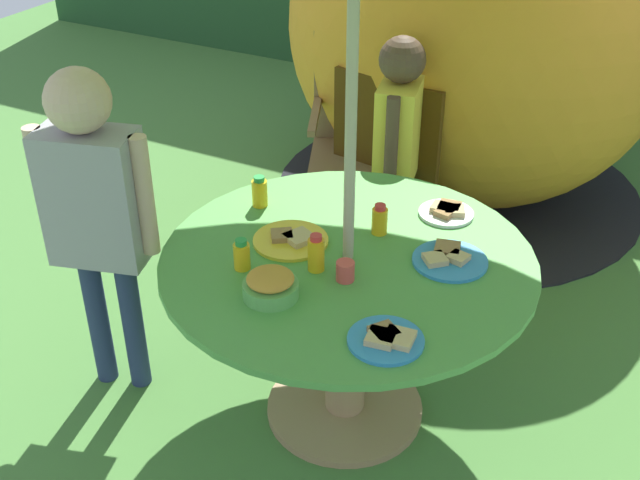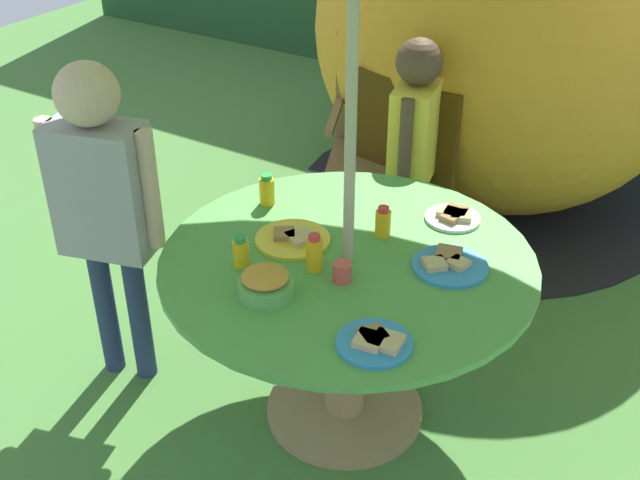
% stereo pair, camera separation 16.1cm
% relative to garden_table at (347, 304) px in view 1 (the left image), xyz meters
% --- Properties ---
extents(ground_plane, '(10.00, 10.00, 0.02)m').
position_rel_garden_table_xyz_m(ground_plane, '(0.00, 0.00, -0.50)').
color(ground_plane, '#477A38').
extents(garden_table, '(1.25, 1.25, 0.69)m').
position_rel_garden_table_xyz_m(garden_table, '(0.00, 0.00, 0.00)').
color(garden_table, tan).
rests_on(garden_table, ground_plane).
extents(wooden_chair, '(0.59, 0.59, 0.99)m').
position_rel_garden_table_xyz_m(wooden_chair, '(-0.53, 1.23, 0.05)').
color(wooden_chair, brown).
rests_on(wooden_chair, ground_plane).
extents(dome_tent, '(2.28, 2.28, 1.77)m').
position_rel_garden_table_xyz_m(dome_tent, '(-0.22, 1.86, 0.39)').
color(dome_tent, orange).
rests_on(dome_tent, ground_plane).
extents(child_in_yellow_shirt, '(0.22, 0.38, 1.14)m').
position_rel_garden_table_xyz_m(child_in_yellow_shirt, '(-0.21, 0.92, 0.23)').
color(child_in_yellow_shirt, navy).
rests_on(child_in_yellow_shirt, ground_plane).
extents(child_in_grey_shirt, '(0.42, 0.27, 1.27)m').
position_rel_garden_table_xyz_m(child_in_grey_shirt, '(-0.84, -0.24, 0.32)').
color(child_in_grey_shirt, navy).
rests_on(child_in_grey_shirt, ground_plane).
extents(snack_bowl, '(0.17, 0.17, 0.09)m').
position_rel_garden_table_xyz_m(snack_bowl, '(-0.11, -0.31, 0.23)').
color(snack_bowl, '#66B259').
rests_on(snack_bowl, garden_table).
extents(plate_mid_right, '(0.26, 0.26, 0.03)m').
position_rel_garden_table_xyz_m(plate_mid_right, '(-0.21, -0.01, 0.20)').
color(plate_mid_right, yellow).
rests_on(plate_mid_right, garden_table).
extents(plate_far_left, '(0.22, 0.22, 0.03)m').
position_rel_garden_table_xyz_m(plate_far_left, '(0.29, -0.35, 0.21)').
color(plate_far_left, '#338CD8').
rests_on(plate_far_left, garden_table).
extents(plate_near_left, '(0.25, 0.25, 0.03)m').
position_rel_garden_table_xyz_m(plate_near_left, '(0.30, 0.13, 0.20)').
color(plate_near_left, '#338CD8').
rests_on(plate_near_left, garden_table).
extents(plate_near_right, '(0.20, 0.20, 0.03)m').
position_rel_garden_table_xyz_m(plate_near_right, '(0.19, 0.41, 0.21)').
color(plate_near_right, white).
rests_on(plate_near_right, garden_table).
extents(juice_bottle_far_right, '(0.05, 0.05, 0.11)m').
position_rel_garden_table_xyz_m(juice_bottle_far_right, '(0.03, 0.19, 0.25)').
color(juice_bottle_far_right, yellow).
rests_on(juice_bottle_far_right, garden_table).
extents(juice_bottle_center_front, '(0.06, 0.06, 0.12)m').
position_rel_garden_table_xyz_m(juice_bottle_center_front, '(-0.44, 0.16, 0.25)').
color(juice_bottle_center_front, yellow).
rests_on(juice_bottle_center_front, garden_table).
extents(juice_bottle_center_back, '(0.05, 0.05, 0.13)m').
position_rel_garden_table_xyz_m(juice_bottle_center_back, '(-0.06, -0.11, 0.25)').
color(juice_bottle_center_back, yellow).
rests_on(juice_bottle_center_back, garden_table).
extents(juice_bottle_mid_left, '(0.05, 0.05, 0.11)m').
position_rel_garden_table_xyz_m(juice_bottle_mid_left, '(-0.27, -0.22, 0.24)').
color(juice_bottle_mid_left, yellow).
rests_on(juice_bottle_mid_left, garden_table).
extents(cup_near, '(0.06, 0.06, 0.06)m').
position_rel_garden_table_xyz_m(cup_near, '(0.05, -0.12, 0.23)').
color(cup_near, '#E04C47').
rests_on(cup_near, garden_table).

